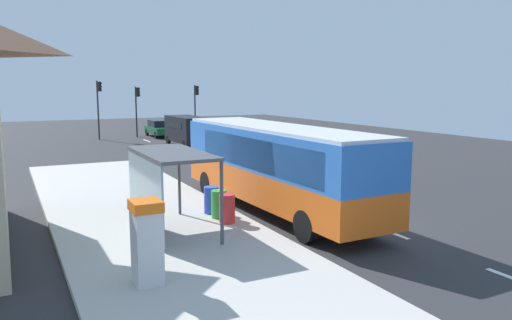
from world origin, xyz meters
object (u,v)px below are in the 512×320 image
at_px(sedan_near, 160,128).
at_px(ticket_machine, 147,241).
at_px(white_van, 187,129).
at_px(traffic_light_median, 137,103).
at_px(traffic_light_far_side, 99,101).
at_px(recycling_bin_red, 227,208).
at_px(bus_shelter, 162,171).
at_px(recycling_bin_blue, 211,200).
at_px(recycling_bin_green, 219,204).
at_px(bus, 275,163).
at_px(traffic_light_near_side, 196,102).

bearing_deg(sedan_near, ticket_machine, -106.48).
xyz_separation_m(white_van, traffic_light_median, (-1.80, 8.52, 1.74)).
bearing_deg(ticket_machine, traffic_light_far_side, 82.04).
xyz_separation_m(recycling_bin_red, bus_shelter, (-2.21, -0.15, 1.44)).
bearing_deg(ticket_machine, recycling_bin_blue, 55.25).
height_order(recycling_bin_green, traffic_light_median, traffic_light_median).
bearing_deg(recycling_bin_green, white_van, 73.64).
distance_m(white_van, recycling_bin_green, 22.73).
distance_m(ticket_machine, traffic_light_median, 35.94).
xyz_separation_m(sedan_near, traffic_light_far_side, (-5.40, -0.27, 2.60)).
distance_m(bus, recycling_bin_green, 2.81).
distance_m(recycling_bin_red, traffic_light_median, 31.45).
relative_size(sedan_near, traffic_light_median, 0.96).
relative_size(bus, recycling_bin_blue, 11.64).
xyz_separation_m(bus, traffic_light_near_side, (7.21, 28.19, 1.33)).
relative_size(bus, traffic_light_far_side, 2.17).
height_order(bus, traffic_light_near_side, traffic_light_near_side).
bearing_deg(ticket_machine, bus_shelter, 68.70).
xyz_separation_m(ticket_machine, traffic_light_median, (8.28, 34.92, 1.91)).
xyz_separation_m(traffic_light_near_side, traffic_light_far_side, (-8.60, 0.80, 0.22)).
xyz_separation_m(bus, recycling_bin_red, (-2.49, -1.23, -1.19)).
xyz_separation_m(white_van, ticket_machine, (-10.08, -26.40, -0.17)).
distance_m(recycling_bin_blue, traffic_light_far_side, 28.97).
bearing_deg(traffic_light_near_side, recycling_bin_green, -108.67).
bearing_deg(traffic_light_median, traffic_light_far_side, -167.15).
relative_size(recycling_bin_green, traffic_light_near_side, 0.20).
distance_m(sedan_near, traffic_light_near_side, 4.13).
bearing_deg(traffic_light_near_side, white_van, -115.51).
relative_size(traffic_light_near_side, traffic_light_median, 1.03).
bearing_deg(traffic_light_near_side, traffic_light_far_side, 174.69).
bearing_deg(white_van, traffic_light_median, 101.90).
bearing_deg(recycling_bin_blue, sedan_near, 77.41).
distance_m(white_van, bus_shelter, 24.24).
xyz_separation_m(recycling_bin_blue, bus_shelter, (-2.21, -1.55, 1.44)).
bearing_deg(white_van, sedan_near, 89.29).
xyz_separation_m(sedan_near, traffic_light_near_side, (3.20, -1.07, 2.38)).
relative_size(white_van, ticket_machine, 2.70).
bearing_deg(sedan_near, white_van, -90.71).
xyz_separation_m(recycling_bin_red, traffic_light_near_side, (9.70, 29.42, 2.51)).
height_order(recycling_bin_blue, traffic_light_median, traffic_light_median).
bearing_deg(ticket_machine, recycling_bin_green, 51.37).
xyz_separation_m(recycling_bin_green, bus_shelter, (-2.21, -0.85, 1.44)).
relative_size(recycling_bin_red, traffic_light_far_side, 0.19).
height_order(bus, recycling_bin_red, bus).
relative_size(traffic_light_median, bus_shelter, 1.15).
distance_m(recycling_bin_red, recycling_bin_green, 0.70).
relative_size(white_van, recycling_bin_green, 5.51).
bearing_deg(white_van, bus_shelter, -110.82).
bearing_deg(white_van, ticket_machine, -110.89).
xyz_separation_m(white_van, recycling_bin_red, (-6.40, -22.50, -0.69)).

